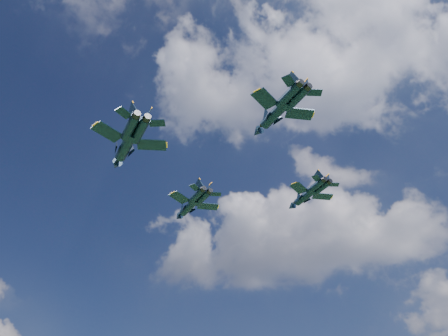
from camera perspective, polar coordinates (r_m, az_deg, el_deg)
jet_lead at (r=111.44m, az=-4.07°, el=-4.45°), size 14.22×12.95×3.71m
jet_left at (r=92.15m, az=-11.22°, el=2.36°), size 15.71×15.77×4.28m
jet_right at (r=106.59m, az=9.15°, el=-3.28°), size 12.65×11.54×3.30m
jet_slot at (r=89.72m, az=5.71°, el=6.05°), size 15.10×13.88×3.95m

